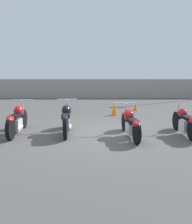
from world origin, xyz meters
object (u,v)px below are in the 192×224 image
object	(u,v)px
motorcycle_slot_3	(130,123)
traffic_cone_far	(135,107)
traffic_cone_near	(115,109)
motorcycle_slot_4	(185,122)
motorcycle_slot_1	(17,120)
motorcycle_slot_2	(66,119)

from	to	relation	value
motorcycle_slot_3	traffic_cone_far	size ratio (longest dim) A/B	5.73
motorcycle_slot_3	traffic_cone_near	xyz separation A→B (m)	(-0.15, 3.91, -0.13)
motorcycle_slot_4	motorcycle_slot_3	bearing A→B (deg)	-170.84
motorcycle_slot_1	traffic_cone_far	bearing A→B (deg)	43.04
motorcycle_slot_3	motorcycle_slot_2	bearing A→B (deg)	163.59
motorcycle_slot_4	motorcycle_slot_2	bearing A→B (deg)	179.03
motorcycle_slot_2	traffic_cone_near	xyz separation A→B (m)	(1.76, 3.51, -0.17)
motorcycle_slot_2	motorcycle_slot_3	distance (m)	1.95
motorcycle_slot_3	motorcycle_slot_4	world-z (taller)	motorcycle_slot_4
traffic_cone_near	traffic_cone_far	bearing A→B (deg)	51.02
motorcycle_slot_4	traffic_cone_far	distance (m)	5.27
traffic_cone_far	traffic_cone_near	bearing A→B (deg)	-128.98
motorcycle_slot_1	traffic_cone_far	size ratio (longest dim) A/B	5.87
motorcycle_slot_1	motorcycle_slot_2	world-z (taller)	motorcycle_slot_2
motorcycle_slot_1	motorcycle_slot_3	bearing A→B (deg)	-11.32
motorcycle_slot_2	motorcycle_slot_4	distance (m)	3.57
motorcycle_slot_1	motorcycle_slot_4	xyz separation A→B (m)	(5.06, -0.15, -0.03)
motorcycle_slot_4	traffic_cone_far	world-z (taller)	motorcycle_slot_4
motorcycle_slot_1	traffic_cone_near	xyz separation A→B (m)	(3.26, 3.56, -0.16)
traffic_cone_far	motorcycle_slot_2	bearing A→B (deg)	-120.74
motorcycle_slot_1	traffic_cone_near	bearing A→B (deg)	42.03
motorcycle_slot_4	traffic_cone_near	size ratio (longest dim) A/B	3.59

